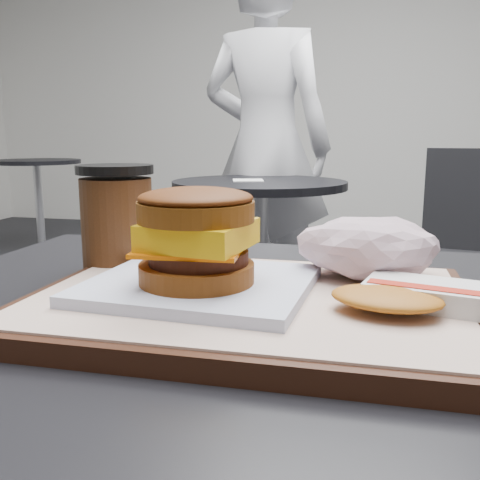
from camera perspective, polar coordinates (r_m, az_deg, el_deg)
name	(u,v)px	position (r m, az deg, el deg)	size (l,w,h in m)	color
serving_tray	(249,304)	(0.47, 0.99, -6.80)	(0.38, 0.28, 0.02)	black
breakfast_sandwich	(198,248)	(0.46, -4.52, -0.89)	(0.20, 0.18, 0.09)	white
hash_brown	(407,295)	(0.45, 17.39, -5.67)	(0.13, 0.11, 0.02)	silver
crumpled_wrapper	(368,247)	(0.53, 13.46, -0.74)	(0.13, 0.10, 0.06)	silver
coffee_cup	(117,223)	(0.60, -12.97, 1.74)	(0.08, 0.08, 0.12)	#3C1F0E
neighbor_table	(259,230)	(2.18, 2.04, 1.10)	(0.70, 0.70, 0.75)	black
napkin	(248,180)	(2.15, 0.86, 6.38)	(0.12, 0.12, 0.00)	white
neighbor_chair	(442,241)	(2.30, 20.71, -0.12)	(0.63, 0.49, 0.88)	#9C9CA1
patron	(265,147)	(2.58, 2.74, 9.86)	(0.64, 0.42, 1.75)	silver
bg_table_mid	(38,184)	(4.43, -20.76, 5.58)	(0.66, 0.66, 0.75)	black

